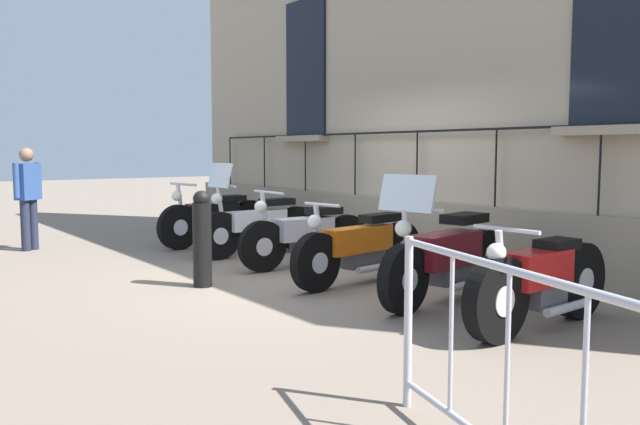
# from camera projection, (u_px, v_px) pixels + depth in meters

# --- Properties ---
(ground_plane) EXTENTS (60.00, 60.00, 0.00)m
(ground_plane) POSITION_uv_depth(u_px,v_px,m) (304.00, 278.00, 7.92)
(ground_plane) COLOR gray
(building_facade) EXTENTS (0.82, 12.81, 6.69)m
(building_facade) POSITION_uv_depth(u_px,v_px,m) (439.00, 31.00, 8.98)
(building_facade) COLOR tan
(building_facade) RESTS_ON ground_plane
(motorcycle_black) EXTENTS (2.12, 0.74, 1.05)m
(motorcycle_black) POSITION_uv_depth(u_px,v_px,m) (215.00, 219.00, 10.66)
(motorcycle_black) COLOR black
(motorcycle_black) RESTS_ON ground_plane
(motorcycle_white) EXTENTS (2.11, 0.63, 1.39)m
(motorcycle_white) POSITION_uv_depth(u_px,v_px,m) (258.00, 226.00, 9.69)
(motorcycle_white) COLOR black
(motorcycle_white) RESTS_ON ground_plane
(motorcycle_silver) EXTENTS (2.04, 0.72, 1.05)m
(motorcycle_silver) POSITION_uv_depth(u_px,v_px,m) (306.00, 236.00, 8.68)
(motorcycle_silver) COLOR black
(motorcycle_silver) RESTS_ON ground_plane
(motorcycle_orange) EXTENTS (2.15, 0.57, 0.98)m
(motorcycle_orange) POSITION_uv_depth(u_px,v_px,m) (361.00, 248.00, 7.64)
(motorcycle_orange) COLOR black
(motorcycle_orange) RESTS_ON ground_plane
(motorcycle_maroon) EXTENTS (2.20, 0.76, 1.34)m
(motorcycle_maroon) POSITION_uv_depth(u_px,v_px,m) (446.00, 258.00, 6.69)
(motorcycle_maroon) COLOR black
(motorcycle_maroon) RESTS_ON ground_plane
(motorcycle_red) EXTENTS (1.98, 0.62, 0.94)m
(motorcycle_red) POSITION_uv_depth(u_px,v_px,m) (540.00, 283.00, 5.61)
(motorcycle_red) COLOR black
(motorcycle_red) RESTS_ON ground_plane
(crowd_barrier) EXTENTS (0.76, 2.41, 1.05)m
(crowd_barrier) POSITION_uv_depth(u_px,v_px,m) (542.00, 385.00, 2.75)
(crowd_barrier) COLOR #B7B7BF
(crowd_barrier) RESTS_ON ground_plane
(bollard) EXTENTS (0.22, 0.22, 1.11)m
(bollard) POSITION_uv_depth(u_px,v_px,m) (202.00, 239.00, 7.40)
(bollard) COLOR black
(bollard) RESTS_ON ground_plane
(pedestrian_standing) EXTENTS (0.46, 0.38, 1.61)m
(pedestrian_standing) POSITION_uv_depth(u_px,v_px,m) (28.00, 193.00, 10.10)
(pedestrian_standing) COLOR #23283D
(pedestrian_standing) RESTS_ON ground_plane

